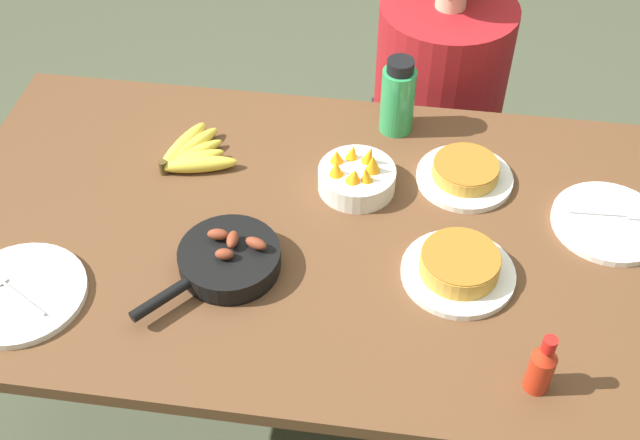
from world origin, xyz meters
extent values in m
plane|color=#474C38|center=(0.00, 0.00, 0.00)|extent=(14.00, 14.00, 0.00)
cube|color=brown|center=(0.00, 0.00, 0.75)|extent=(1.70, 0.95, 0.03)
cylinder|color=brown|center=(-0.79, 0.42, 0.36)|extent=(0.07, 0.07, 0.73)
cylinder|color=brown|center=(0.79, 0.42, 0.36)|extent=(0.07, 0.07, 0.73)
ellipsoid|color=gold|center=(-0.31, 0.15, 0.78)|extent=(0.19, 0.08, 0.04)
ellipsoid|color=gold|center=(-0.33, 0.17, 0.78)|extent=(0.15, 0.11, 0.03)
ellipsoid|color=gold|center=(-0.34, 0.19, 0.78)|extent=(0.14, 0.15, 0.03)
ellipsoid|color=gold|center=(-0.35, 0.21, 0.78)|extent=(0.13, 0.18, 0.04)
ellipsoid|color=gold|center=(-0.36, 0.21, 0.78)|extent=(0.10, 0.19, 0.04)
cylinder|color=#4C3819|center=(-0.39, 0.13, 0.78)|extent=(0.02, 0.02, 0.04)
cylinder|color=black|center=(-0.17, -0.14, 0.77)|extent=(0.21, 0.21, 0.01)
cylinder|color=black|center=(-0.17, -0.14, 0.79)|extent=(0.21, 0.21, 0.04)
cylinder|color=black|center=(-0.28, -0.27, 0.80)|extent=(0.10, 0.12, 0.02)
ellipsoid|color=brown|center=(-0.20, -0.11, 0.83)|extent=(0.05, 0.03, 0.03)
ellipsoid|color=brown|center=(-0.17, -0.16, 0.83)|extent=(0.04, 0.03, 0.03)
ellipsoid|color=brown|center=(-0.12, -0.12, 0.83)|extent=(0.05, 0.04, 0.03)
ellipsoid|color=brown|center=(-0.17, -0.12, 0.83)|extent=(0.03, 0.05, 0.03)
cylinder|color=silver|center=(0.30, -0.09, 0.77)|extent=(0.24, 0.24, 0.02)
cylinder|color=gold|center=(0.30, -0.09, 0.80)|extent=(0.16, 0.16, 0.04)
cylinder|color=#9B601E|center=(0.30, -0.09, 0.83)|extent=(0.16, 0.16, 0.00)
cylinder|color=silver|center=(0.31, 0.21, 0.77)|extent=(0.22, 0.22, 0.02)
cylinder|color=gold|center=(0.31, 0.21, 0.80)|extent=(0.15, 0.15, 0.03)
cylinder|color=#9B601E|center=(0.31, 0.21, 0.82)|extent=(0.15, 0.15, 0.00)
cylinder|color=silver|center=(0.63, 0.10, 0.77)|extent=(0.25, 0.25, 0.02)
cylinder|color=#B2B2B7|center=(0.60, 0.12, 0.78)|extent=(0.13, 0.01, 0.01)
cube|color=#B2B2B7|center=(0.69, 0.12, 0.78)|extent=(0.05, 0.02, 0.00)
cylinder|color=silver|center=(-0.58, -0.27, 0.77)|extent=(0.27, 0.27, 0.02)
cylinder|color=#B2B2B7|center=(-0.56, -0.29, 0.78)|extent=(0.12, 0.07, 0.01)
cylinder|color=silver|center=(0.06, 0.15, 0.79)|extent=(0.18, 0.18, 0.05)
cone|color=orange|center=(0.10, 0.15, 0.84)|extent=(0.04, 0.05, 0.06)
cone|color=orange|center=(0.09, 0.17, 0.84)|extent=(0.05, 0.05, 0.06)
cone|color=orange|center=(0.05, 0.19, 0.83)|extent=(0.05, 0.04, 0.05)
cone|color=orange|center=(0.01, 0.17, 0.83)|extent=(0.05, 0.05, 0.04)
cone|color=orange|center=(0.02, 0.13, 0.83)|extent=(0.05, 0.05, 0.04)
cone|color=orange|center=(0.06, 0.11, 0.83)|extent=(0.05, 0.04, 0.05)
cone|color=orange|center=(0.09, 0.11, 0.84)|extent=(0.05, 0.05, 0.05)
cylinder|color=#2D9351|center=(0.14, 0.38, 0.85)|extent=(0.08, 0.08, 0.17)
cylinder|color=black|center=(0.14, 0.38, 0.95)|extent=(0.07, 0.07, 0.03)
cylinder|color=#B72814|center=(0.45, -0.34, 0.81)|extent=(0.05, 0.05, 0.09)
cone|color=#B72814|center=(0.45, -0.34, 0.87)|extent=(0.05, 0.05, 0.03)
cylinder|color=red|center=(0.45, -0.34, 0.89)|extent=(0.03, 0.03, 0.03)
cube|color=black|center=(0.25, 0.72, 0.22)|extent=(0.41, 0.41, 0.44)
cylinder|color=maroon|center=(0.25, 0.72, 0.68)|extent=(0.38, 0.38, 0.48)
camera|label=1|loc=(0.17, -1.21, 2.04)|focal=45.00mm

